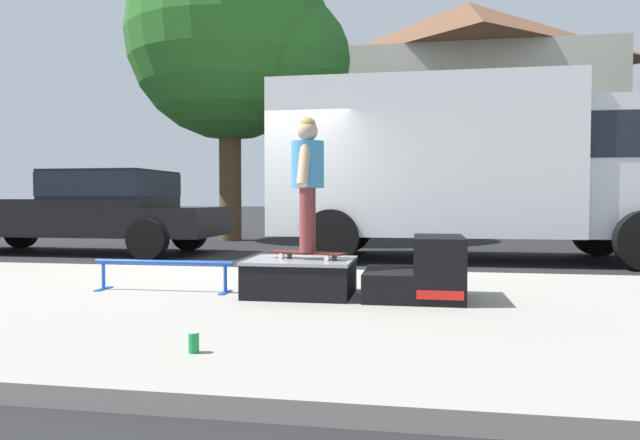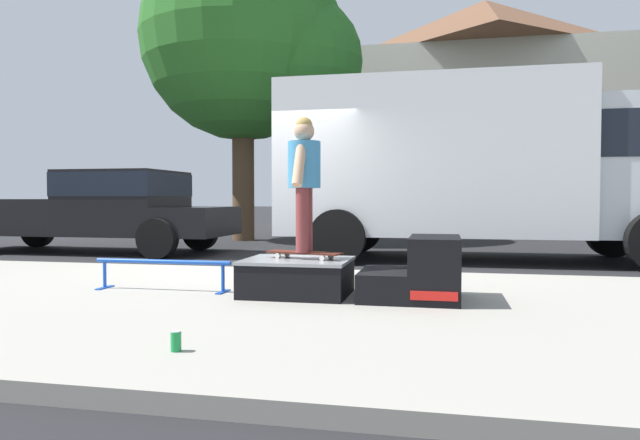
% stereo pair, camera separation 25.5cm
% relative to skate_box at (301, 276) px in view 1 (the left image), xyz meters
% --- Properties ---
extents(ground_plane, '(140.00, 140.00, 0.00)m').
position_rel_skate_box_xyz_m(ground_plane, '(-1.19, 2.60, -0.31)').
color(ground_plane, black).
extents(sidewalk_slab, '(50.00, 5.00, 0.12)m').
position_rel_skate_box_xyz_m(sidewalk_slab, '(-1.19, -0.40, -0.25)').
color(sidewalk_slab, gray).
rests_on(sidewalk_slab, ground).
extents(skate_box, '(1.03, 0.85, 0.35)m').
position_rel_skate_box_xyz_m(skate_box, '(0.00, 0.00, 0.00)').
color(skate_box, black).
rests_on(skate_box, sidewalk_slab).
extents(kicker_ramp, '(0.92, 0.86, 0.59)m').
position_rel_skate_box_xyz_m(kicker_ramp, '(1.18, -0.00, 0.06)').
color(kicker_ramp, black).
rests_on(kicker_ramp, sidewalk_slab).
extents(grind_rail, '(1.49, 0.28, 0.32)m').
position_rel_skate_box_xyz_m(grind_rail, '(-1.43, -0.01, 0.05)').
color(grind_rail, blue).
rests_on(grind_rail, sidewalk_slab).
extents(skateboard, '(0.80, 0.40, 0.07)m').
position_rel_skate_box_xyz_m(skateboard, '(0.06, 0.04, 0.22)').
color(skateboard, '#4C1E14').
rests_on(skateboard, skate_box).
extents(skater_kid, '(0.32, 0.68, 1.32)m').
position_rel_skate_box_xyz_m(skater_kid, '(0.06, 0.04, 1.01)').
color(skater_kid, brown).
rests_on(skater_kid, skateboard).
extents(soda_can, '(0.07, 0.07, 0.13)m').
position_rel_skate_box_xyz_m(soda_can, '(-0.22, -2.19, -0.13)').
color(soda_can, '#198C3F').
rests_on(soda_can, sidewalk_slab).
extents(box_truck, '(6.91, 2.63, 3.05)m').
position_rel_skate_box_xyz_m(box_truck, '(2.12, 4.80, 1.39)').
color(box_truck, silver).
rests_on(box_truck, ground).
extents(pickup_truck_black, '(5.70, 2.09, 1.61)m').
position_rel_skate_box_xyz_m(pickup_truck_black, '(-5.30, 4.80, 0.58)').
color(pickup_truck_black, black).
rests_on(pickup_truck_black, ground).
extents(street_tree_neighbour, '(5.63, 5.12, 7.69)m').
position_rel_skate_box_xyz_m(street_tree_neighbour, '(-3.32, 8.60, 4.66)').
color(street_tree_neighbour, brown).
rests_on(street_tree_neighbour, ground).
extents(house_behind, '(9.54, 8.23, 8.40)m').
position_rel_skate_box_xyz_m(house_behind, '(2.88, 16.73, 3.93)').
color(house_behind, beige).
rests_on(house_behind, ground).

